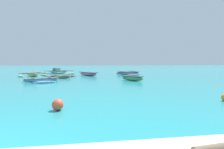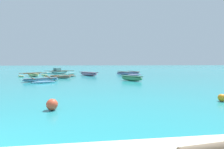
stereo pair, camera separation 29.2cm
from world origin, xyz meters
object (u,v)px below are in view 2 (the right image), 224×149
(moored_boat_1, at_px, (59,72))
(moored_boat_0, at_px, (89,74))
(moored_boat_3, at_px, (33,75))
(moored_boat_4, at_px, (132,78))
(mooring_buoy_1, at_px, (222,98))
(moored_boat_5, at_px, (60,77))
(moored_boat_6, at_px, (41,80))
(driftwood_0, at_px, (216,147))
(moored_boat_2, at_px, (128,73))
(mooring_buoy_2, at_px, (52,104))

(moored_boat_1, bearing_deg, moored_boat_0, -109.70)
(moored_boat_3, height_order, moored_boat_4, moored_boat_4)
(moored_boat_4, xyz_separation_m, mooring_buoy_1, (1.79, -9.07, -0.10))
(moored_boat_3, distance_m, mooring_buoy_1, 20.63)
(moored_boat_0, relative_size, mooring_buoy_1, 9.97)
(moored_boat_5, xyz_separation_m, mooring_buoy_1, (8.90, -12.93, 0.01))
(moored_boat_3, xyz_separation_m, moored_boat_4, (10.95, -7.16, 0.06))
(moored_boat_6, height_order, mooring_buoy_1, moored_boat_6)
(moored_boat_0, bearing_deg, driftwood_0, -29.93)
(driftwood_0, bearing_deg, moored_boat_1, 105.17)
(moored_boat_6, bearing_deg, moored_boat_1, 68.38)
(moored_boat_5, height_order, mooring_buoy_1, moored_boat_5)
(moored_boat_0, height_order, moored_boat_5, moored_boat_0)
(moored_boat_0, relative_size, moored_boat_3, 0.93)
(moored_boat_3, bearing_deg, moored_boat_6, -20.03)
(moored_boat_6, bearing_deg, moored_boat_3, 88.65)
(moored_boat_2, distance_m, moored_boat_4, 8.74)
(mooring_buoy_1, bearing_deg, moored_boat_0, 109.64)
(moored_boat_3, distance_m, moored_boat_6, 7.20)
(moored_boat_4, relative_size, moored_boat_6, 0.55)
(mooring_buoy_2, bearing_deg, moored_boat_4, 61.25)
(moored_boat_4, height_order, mooring_buoy_1, moored_boat_4)
(mooring_buoy_1, bearing_deg, driftwood_0, -130.54)
(moored_boat_2, height_order, driftwood_0, moored_boat_2)
(moored_boat_0, distance_m, mooring_buoy_2, 16.85)
(moored_boat_6, relative_size, driftwood_0, 2.51)
(moored_boat_6, distance_m, mooring_buoy_1, 13.87)
(driftwood_0, bearing_deg, mooring_buoy_1, 49.46)
(moored_boat_5, bearing_deg, moored_boat_0, 69.86)
(mooring_buoy_1, bearing_deg, moored_boat_2, 90.50)
(moored_boat_1, xyz_separation_m, moored_boat_4, (8.59, -12.07, -0.03))
(moored_boat_6, distance_m, driftwood_0, 15.16)
(mooring_buoy_2, bearing_deg, moored_boat_3, 108.82)
(moored_boat_2, distance_m, moored_boat_3, 12.67)
(moored_boat_6, bearing_deg, moored_boat_4, -26.55)
(moored_boat_1, relative_size, mooring_buoy_1, 15.64)
(moored_boat_2, relative_size, mooring_buoy_1, 13.40)
(mooring_buoy_2, bearing_deg, moored_boat_1, 98.78)
(moored_boat_2, bearing_deg, mooring_buoy_2, -121.43)
(moored_boat_1, distance_m, mooring_buoy_2, 21.89)
(moored_boat_3, xyz_separation_m, mooring_buoy_1, (12.74, -16.23, -0.04))
(moored_boat_1, xyz_separation_m, mooring_buoy_2, (3.34, -21.63, -0.09))
(moored_boat_5, height_order, driftwood_0, moored_boat_5)
(moored_boat_2, bearing_deg, moored_boat_1, 150.54)
(moored_boat_0, distance_m, moored_boat_6, 7.98)
(driftwood_0, bearing_deg, moored_boat_0, 96.38)
(driftwood_0, bearing_deg, mooring_buoy_2, 134.05)
(moored_boat_1, bearing_deg, mooring_buoy_1, -126.91)
(mooring_buoy_1, bearing_deg, mooring_buoy_2, -175.93)
(mooring_buoy_2, bearing_deg, mooring_buoy_1, 4.07)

